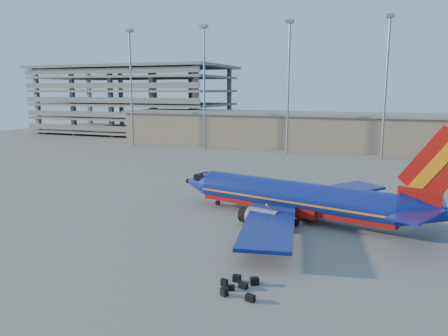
{
  "coord_description": "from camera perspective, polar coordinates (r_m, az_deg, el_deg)",
  "views": [
    {
      "loc": [
        16.69,
        -49.3,
        13.95
      ],
      "look_at": [
        -3.28,
        2.49,
        4.0
      ],
      "focal_mm": 35.0,
      "sensor_mm": 36.0,
      "label": 1
    }
  ],
  "objects": [
    {
      "name": "light_mast_row",
      "position": [
        96.08,
        14.4,
        12.0
      ],
      "size": [
        101.6,
        1.6,
        28.65
      ],
      "color": "gray",
      "rests_on": "ground"
    },
    {
      "name": "terminal_building",
      "position": [
        107.94,
        17.5,
        4.57
      ],
      "size": [
        122.0,
        16.0,
        8.5
      ],
      "color": "gray",
      "rests_on": "ground"
    },
    {
      "name": "parking_garage",
      "position": [
        146.33,
        -11.59,
        9.09
      ],
      "size": [
        62.0,
        32.0,
        21.4
      ],
      "color": "slate",
      "rests_on": "ground"
    },
    {
      "name": "luggage_pile",
      "position": [
        32.06,
        2.08,
        -15.15
      ],
      "size": [
        3.07,
        3.12,
        0.55
      ],
      "color": "black",
      "rests_on": "ground"
    },
    {
      "name": "ground",
      "position": [
        53.89,
        2.31,
        -4.85
      ],
      "size": [
        220.0,
        220.0,
        0.0
      ],
      "primitive_type": "plane",
      "color": "slate",
      "rests_on": "ground"
    },
    {
      "name": "aircraft_main",
      "position": [
        48.04,
        9.9,
        -3.98
      ],
      "size": [
        31.86,
        30.29,
        10.94
      ],
      "rotation": [
        0.0,
        0.0,
        -0.23
      ],
      "color": "navy",
      "rests_on": "ground"
    }
  ]
}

